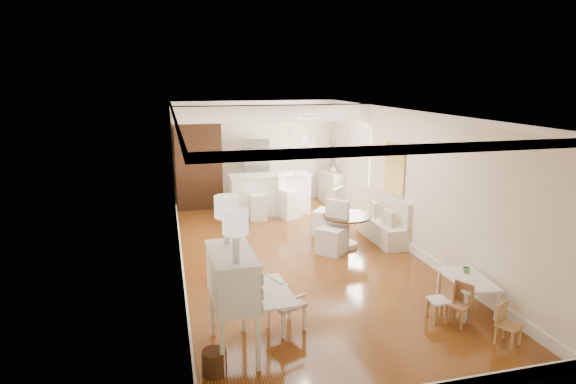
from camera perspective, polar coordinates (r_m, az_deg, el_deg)
name	(u,v)px	position (r m, az deg, el deg)	size (l,w,h in m)	color
room	(297,153)	(9.30, 1.03, 4.59)	(9.00, 9.04, 2.82)	brown
secretary_bureau	(233,303)	(6.17, -6.54, -12.92)	(1.06, 1.08, 1.35)	white
gustavian_armchair	(286,302)	(6.78, -0.23, -12.92)	(0.46, 0.46, 0.80)	white
wicker_basket	(214,362)	(6.06, -8.72, -19.30)	(0.29, 0.29, 0.29)	#4C2F17
kids_table	(467,293)	(7.89, 20.41, -11.14)	(0.58, 0.96, 0.48)	white
kids_chair_a	(459,304)	(7.36, 19.60, -12.42)	(0.29, 0.29, 0.60)	#AD774E
kids_chair_b	(440,300)	(7.39, 17.54, -12.07)	(0.29, 0.29, 0.61)	#AA7B4D
kids_chair_c	(509,325)	(7.08, 24.72, -14.11)	(0.27, 0.27, 0.56)	tan
banquette	(382,218)	(10.46, 11.12, -3.04)	(0.52, 1.60, 0.98)	silver
dining_table	(347,231)	(9.98, 6.95, -4.60)	(0.99, 0.99, 0.67)	#462B16
slip_chair_near	(332,228)	(9.54, 5.24, -4.26)	(0.49, 0.51, 1.04)	silver
slip_chair_far	(328,211)	(10.66, 4.73, -2.22)	(0.52, 0.54, 1.09)	white
breakfast_counter	(270,194)	(12.25, -2.14, -0.25)	(2.05, 0.65, 1.03)	white
bar_stool_left	(258,200)	(11.76, -3.57, -0.90)	(0.40, 0.40, 1.01)	silver
bar_stool_right	(289,196)	(11.90, 0.17, -0.43)	(0.45, 0.45, 1.12)	white
pantry_cabinet	(198,165)	(12.95, -10.58, 3.14)	(1.20, 0.60, 2.30)	#381E11
fridge	(269,171)	(13.22, -2.27, 2.47)	(0.75, 0.65, 1.80)	silver
sideboard	(332,188)	(13.38, 5.25, 0.49)	(0.40, 0.90, 0.86)	silver
pencil_cup	(466,270)	(7.99, 20.37, -8.65)	(0.11, 0.11, 0.08)	#5A9A5D
branch_vase	(333,169)	(13.28, 5.39, 2.72)	(0.19, 0.19, 0.20)	white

